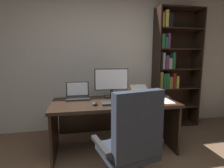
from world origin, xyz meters
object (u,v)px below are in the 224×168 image
Objects in this scene: open_binder at (156,102)px; pen at (133,99)px; desk at (113,112)px; reading_stand_with_book at (139,90)px; laptop at (78,95)px; keyboard at (117,103)px; notepad at (131,99)px; office_chair at (131,150)px; bookshelf at (171,71)px; monitor at (112,83)px; computer_mouse at (95,104)px.

open_binder is 0.34m from pen.
open_binder is at bearing -27.31° from desk.
reading_stand_with_book is 0.53m from open_binder.
laptop is 0.81× the size of keyboard.
laptop reaches higher than notepad.
bookshelf is at bearing 37.07° from office_chair.
computer_mouse is at bearing -126.50° from monitor.
desk is 4.98× the size of laptop.
pen is (0.56, 0.18, -0.01)m from computer_mouse.
bookshelf is at bearing 19.72° from monitor.
laptop is 0.46m from computer_mouse.
bookshelf is (1.25, 0.62, 0.53)m from desk.
monitor is 0.46m from keyboard.
monitor reaches higher than office_chair.
computer_mouse reaches higher than pen.
keyboard is at bearing 178.38° from open_binder.
monitor is 2.46× the size of notepad.
keyboard is 0.94× the size of open_binder.
desk is 0.60m from reading_stand_with_book.
bookshelf is 4.93× the size of open_binder.
monitor is 0.40m from notepad.
office_chair is 1.30m from reading_stand_with_book.
monitor is (0.02, 1.09, 0.50)m from office_chair.
desk is 0.42m from computer_mouse.
reading_stand_with_book is (0.49, 0.24, 0.27)m from desk.
computer_mouse is (-0.30, -0.41, -0.20)m from monitor.
office_chair reaches higher than computer_mouse.
desk is at bearing -94.89° from monitor.
open_binder is at bearing -128.53° from bookshelf.
desk is 12.10× the size of pen.
open_binder is at bearing -38.98° from notepad.
desk is 0.77× the size of bookshelf.
monitor is at bearing 138.92° from pen.
monitor is 4.97× the size of computer_mouse.
notepad is at bearing -43.34° from monitor.
pen is (0.02, 0.00, 0.01)m from notepad.
laptop reaches higher than reading_stand_with_book.
reading_stand_with_book is at bearing 45.00° from keyboard.
notepad is at bearing 35.85° from keyboard.
bookshelf is 6.44× the size of laptop.
keyboard reaches higher than pen.
notepad is (-0.23, -0.29, -0.07)m from reading_stand_with_book.
open_binder is (0.05, -0.52, -0.07)m from reading_stand_with_book.
bookshelf reaches higher than pen.
desk is at bearing -153.43° from reading_stand_with_book.
office_chair is 9.93× the size of computer_mouse.
keyboard is 1.41× the size of reading_stand_with_book.
bookshelf reaches higher than monitor.
bookshelf is 5.22× the size of keyboard.
desk is 0.58m from laptop.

